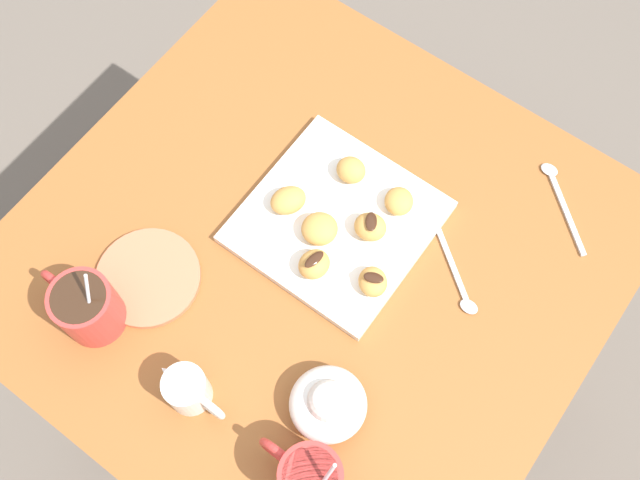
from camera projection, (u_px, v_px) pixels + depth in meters
ground_plane at (315, 370)px, 1.81m from camera, size 8.00×8.00×0.00m
dining_table at (313, 288)px, 1.26m from camera, size 0.84×0.83×0.75m
pastry_plate_square at (337, 222)px, 1.14m from camera, size 0.27×0.27×0.02m
coffee_mug_red_left at (309, 477)px, 0.95m from camera, size 0.12×0.08×0.15m
coffee_mug_red_right at (86, 306)px, 1.04m from camera, size 0.13×0.09×0.15m
cream_pitcher_white at (188, 390)px, 1.00m from camera, size 0.10×0.06×0.07m
ice_cream_bowl at (328, 404)px, 1.00m from camera, size 0.11×0.11×0.08m
saucer_coral_left at (148, 277)px, 1.10m from camera, size 0.16×0.16×0.01m
loose_spoon_near_saucer at (457, 277)px, 1.11m from camera, size 0.14×0.10×0.01m
loose_spoon_by_plate at (560, 196)px, 1.16m from camera, size 0.13×0.11×0.01m
beignet_0 at (351, 170)px, 1.14m from camera, size 0.05×0.04×0.03m
beignet_1 at (320, 229)px, 1.10m from camera, size 0.08×0.08×0.03m
beignet_2 at (373, 282)px, 1.07m from camera, size 0.06×0.06×0.03m
chocolate_drizzle_2 at (374, 278)px, 1.06m from camera, size 0.03×0.03×0.00m
beignet_3 at (288, 200)px, 1.12m from camera, size 0.07×0.07×0.03m
beignet_4 at (314, 264)px, 1.08m from camera, size 0.05×0.06×0.04m
chocolate_drizzle_4 at (314, 259)px, 1.06m from camera, size 0.02×0.04×0.00m
beignet_5 at (399, 201)px, 1.12m from camera, size 0.06×0.06×0.03m
beignet_6 at (370, 227)px, 1.10m from camera, size 0.06×0.05×0.03m
chocolate_drizzle_6 at (371, 222)px, 1.09m from camera, size 0.03×0.04×0.00m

